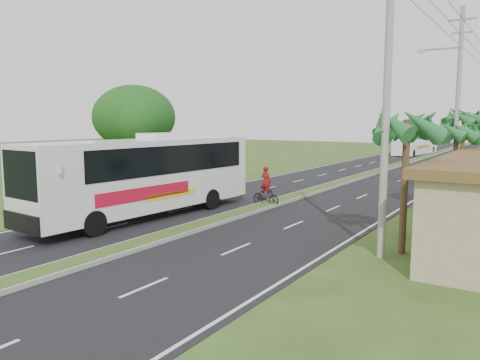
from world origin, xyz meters
The scene contains 14 objects.
ground centered at (0.00, 0.00, 0.00)m, with size 180.00×180.00×0.00m, color #32481A.
road_asphalt centered at (0.00, 20.00, 0.01)m, with size 14.00×160.00×0.02m, color black.
median_strip centered at (0.00, 20.00, 0.10)m, with size 1.20×160.00×0.18m.
lane_edge_left centered at (-6.70, 20.00, 0.00)m, with size 0.12×160.00×0.01m, color silver.
lane_edge_right centered at (6.70, 20.00, 0.00)m, with size 0.12×160.00×0.01m, color silver.
palm_verge_a centered at (9.00, 3.00, 4.74)m, with size 2.40×2.40×5.45m.
palm_verge_b centered at (9.40, 12.00, 4.36)m, with size 2.40×2.40×5.05m.
palm_verge_c centered at (8.80, 19.00, 5.12)m, with size 2.40×2.40×5.85m.
shade_tree centered at (-12.11, 10.02, 5.03)m, with size 6.30×6.00×7.54m.
utility_pole_a centered at (8.50, 2.00, 5.67)m, with size 1.60×0.28×11.00m.
utility_pole_b centered at (8.47, 18.00, 6.26)m, with size 3.20×0.28×12.00m.
coach_bus_main centered at (-3.69, 2.69, 2.37)m, with size 3.63×13.50×4.32m.
coach_bus_far centered at (-2.30, 56.48, 2.12)m, with size 3.58×12.96×3.73m.
motorcyclist centered at (-0.20, 8.78, 0.84)m, with size 1.84×0.69×2.32m.
Camera 1 is at (13.18, -14.73, 4.97)m, focal length 35.00 mm.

